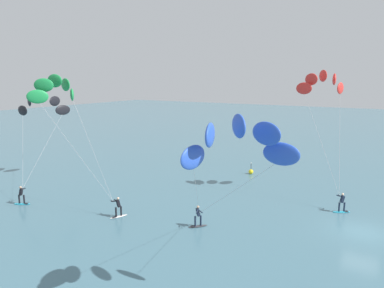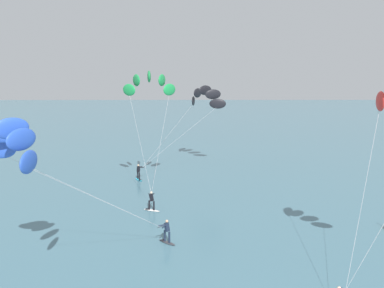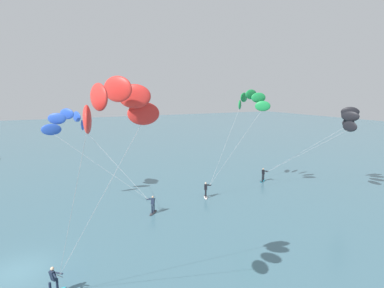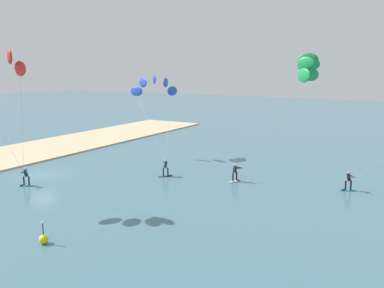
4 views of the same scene
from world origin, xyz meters
The scene contains 6 objects.
ground_plane centered at (0.00, 0.00, 0.00)m, with size 240.00×240.00×0.00m, color #426B7A.
kitesurfer_nearshore centered at (7.46, 4.84, 10.27)m, with size 6.59×5.95×11.88m.
kitesurfer_mid_water centered at (-12.49, 4.77, 8.00)m, with size 10.39×9.49×9.55m.
kitesurfer_far_out centered at (-7.51, 23.10, 9.85)m, with size 5.10×7.40×11.45m.
kitesurfer_downwind centered at (-2.27, 32.43, 8.00)m, with size 9.97×9.14×9.56m.
marker_buoy centered at (11.04, 13.08, 0.30)m, with size 0.56×0.56×1.38m.
Camera 1 is at (-27.52, -1.83, 11.11)m, focal length 33.43 mm.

